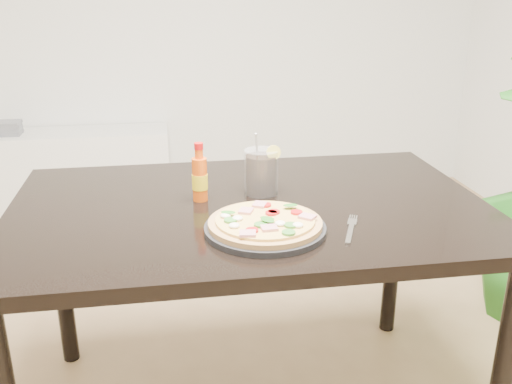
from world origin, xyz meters
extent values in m
cube|color=black|center=(0.12, 0.03, 0.73)|extent=(1.40, 0.90, 0.04)
cylinder|color=black|center=(0.76, -0.36, 0.35)|extent=(0.06, 0.06, 0.71)
cylinder|color=black|center=(-0.52, 0.42, 0.35)|extent=(0.06, 0.06, 0.71)
cylinder|color=black|center=(0.76, 0.42, 0.35)|extent=(0.06, 0.06, 0.71)
cylinder|color=black|center=(0.13, -0.17, 0.76)|extent=(0.32, 0.32, 0.02)
cylinder|color=tan|center=(0.13, -0.17, 0.77)|extent=(0.30, 0.30, 0.01)
cylinder|color=#E2B562|center=(0.13, -0.17, 0.78)|extent=(0.26, 0.26, 0.01)
cube|color=#CD8088|center=(0.09, -0.12, 0.79)|extent=(0.05, 0.05, 0.01)
cube|color=#CD8088|center=(0.13, -0.08, 0.79)|extent=(0.05, 0.05, 0.01)
cube|color=#CD8088|center=(0.07, -0.27, 0.79)|extent=(0.04, 0.04, 0.01)
cube|color=#CD8088|center=(0.24, -0.19, 0.79)|extent=(0.05, 0.05, 0.01)
cube|color=#CD8088|center=(0.13, -0.24, 0.79)|extent=(0.04, 0.04, 0.01)
cylinder|color=#B21315|center=(0.22, -0.15, 0.79)|extent=(0.03, 0.03, 0.01)
cylinder|color=#B21315|center=(0.15, -0.09, 0.79)|extent=(0.03, 0.03, 0.01)
cylinder|color=#B21315|center=(0.09, -0.25, 0.79)|extent=(0.03, 0.03, 0.01)
cylinder|color=#B21315|center=(0.16, -0.14, 0.79)|extent=(0.03, 0.03, 0.01)
cylinder|color=#B21315|center=(0.15, -0.15, 0.79)|extent=(0.03, 0.03, 0.01)
cylinder|color=#397C29|center=(0.19, -0.23, 0.79)|extent=(0.03, 0.03, 0.01)
cylinder|color=#397C29|center=(0.17, -0.28, 0.79)|extent=(0.03, 0.03, 0.01)
cylinder|color=#397C29|center=(0.11, -0.22, 0.79)|extent=(0.03, 0.03, 0.01)
cylinder|color=#397C29|center=(0.04, -0.18, 0.79)|extent=(0.03, 0.03, 0.01)
ellipsoid|color=white|center=(0.05, -0.22, 0.79)|extent=(0.03, 0.03, 0.01)
ellipsoid|color=white|center=(0.03, -0.15, 0.79)|extent=(0.03, 0.03, 0.01)
ellipsoid|color=white|center=(0.16, -0.22, 0.79)|extent=(0.03, 0.03, 0.01)
ellipsoid|color=white|center=(0.06, -0.17, 0.79)|extent=(0.03, 0.03, 0.01)
ellipsoid|color=white|center=(0.20, -0.24, 0.79)|extent=(0.03, 0.03, 0.01)
ellipsoid|color=#246D1A|center=(0.21, -0.12, 0.80)|extent=(0.04, 0.02, 0.00)
ellipsoid|color=#246D1A|center=(0.04, -0.14, 0.80)|extent=(0.04, 0.03, 0.00)
ellipsoid|color=#246D1A|center=(0.13, -0.21, 0.80)|extent=(0.04, 0.04, 0.00)
ellipsoid|color=#246D1A|center=(0.13, -0.20, 0.80)|extent=(0.05, 0.04, 0.00)
cylinder|color=#E2520D|center=(-0.02, 0.09, 0.82)|extent=(0.05, 0.05, 0.13)
cylinder|color=yellow|center=(-0.02, 0.09, 0.81)|extent=(0.05, 0.05, 0.05)
cylinder|color=#E2520D|center=(-0.02, 0.09, 0.89)|extent=(0.02, 0.02, 0.03)
cylinder|color=red|center=(-0.02, 0.09, 0.92)|extent=(0.03, 0.03, 0.02)
cylinder|color=black|center=(0.17, 0.12, 0.81)|extent=(0.10, 0.10, 0.12)
cylinder|color=silver|center=(0.17, 0.12, 0.82)|extent=(0.11, 0.11, 0.14)
cylinder|color=#F2E059|center=(0.21, 0.10, 0.88)|extent=(0.04, 0.01, 0.04)
cylinder|color=#B2B2B7|center=(0.16, 0.13, 0.86)|extent=(0.03, 0.06, 0.17)
cube|color=silver|center=(0.35, -0.23, 0.75)|extent=(0.06, 0.12, 0.00)
cube|color=silver|center=(0.38, -0.16, 0.75)|extent=(0.04, 0.05, 0.00)
cube|color=silver|center=(0.38, -0.12, 0.75)|extent=(0.01, 0.03, 0.00)
cube|color=silver|center=(0.39, -0.13, 0.75)|extent=(0.01, 0.03, 0.00)
cube|color=silver|center=(0.39, -0.13, 0.75)|extent=(0.01, 0.03, 0.00)
cube|color=silver|center=(0.40, -0.13, 0.75)|extent=(0.01, 0.03, 0.00)
cube|color=white|center=(-0.80, 2.07, 0.25)|extent=(1.40, 0.34, 0.50)
cube|color=slate|center=(-1.05, 2.05, 0.51)|extent=(0.14, 0.12, 0.01)
cube|color=slate|center=(-1.05, 2.05, 0.52)|extent=(0.14, 0.12, 0.01)
cube|color=slate|center=(-1.05, 2.05, 0.53)|extent=(0.14, 0.12, 0.01)
cube|color=slate|center=(-1.05, 2.05, 0.54)|extent=(0.14, 0.12, 0.01)
cube|color=slate|center=(-1.05, 2.05, 0.55)|extent=(0.14, 0.12, 0.01)
cube|color=slate|center=(-1.05, 2.05, 0.56)|extent=(0.14, 0.12, 0.01)
cube|color=slate|center=(-1.05, 2.05, 0.57)|extent=(0.14, 0.12, 0.01)
cube|color=slate|center=(-1.05, 2.05, 0.58)|extent=(0.14, 0.12, 0.01)
camera|label=1|loc=(-0.11, -1.52, 1.36)|focal=40.00mm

